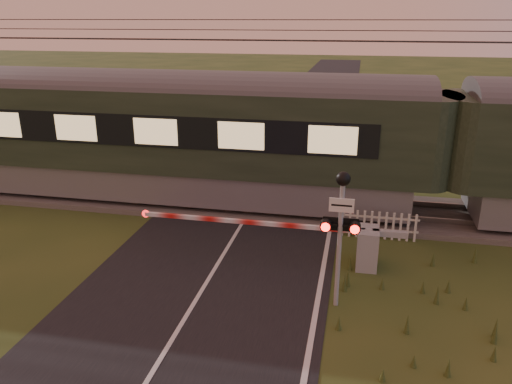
% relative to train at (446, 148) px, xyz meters
% --- Properties ---
extents(ground, '(160.00, 160.00, 0.00)m').
position_rel_train_xyz_m(ground, '(-6.06, -6.50, -2.38)').
color(ground, '#2B3F18').
rests_on(ground, ground).
extents(road, '(6.00, 140.00, 0.03)m').
position_rel_train_xyz_m(road, '(-6.04, -6.73, -2.37)').
color(road, black).
rests_on(road, ground).
extents(track_bed, '(140.00, 3.40, 0.39)m').
position_rel_train_xyz_m(track_bed, '(-6.06, 0.00, -2.32)').
color(track_bed, '#47423D').
rests_on(track_bed, ground).
extents(overhead_wires, '(120.00, 0.62, 0.62)m').
position_rel_train_xyz_m(overhead_wires, '(-6.06, 0.00, 3.34)').
color(overhead_wires, black).
rests_on(overhead_wires, ground).
extents(train, '(45.11, 3.11, 4.21)m').
position_rel_train_xyz_m(train, '(0.00, 0.00, 0.00)').
color(train, slate).
rests_on(train, ground).
extents(boom_gate, '(7.17, 0.82, 1.09)m').
position_rel_train_xyz_m(boom_gate, '(-2.60, -3.73, -1.78)').
color(boom_gate, gray).
rests_on(boom_gate, ground).
extents(crossing_signal, '(0.80, 0.34, 3.16)m').
position_rel_train_xyz_m(crossing_signal, '(-2.90, -5.77, -0.21)').
color(crossing_signal, gray).
rests_on(crossing_signal, ground).
extents(picket_fence, '(2.28, 0.07, 0.85)m').
position_rel_train_xyz_m(picket_fence, '(-1.89, -1.89, -1.96)').
color(picket_fence, silver).
rests_on(picket_fence, ground).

